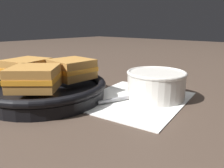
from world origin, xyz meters
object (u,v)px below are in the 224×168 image
Objects in this scene: spoon at (138,95)px; sandwich_far_left at (27,68)px; sandwich_near_left at (35,78)px; sandwich_near_right at (72,69)px; soup_bowl at (156,83)px; skillet at (46,90)px.

spoon is 0.28m from sandwich_far_left.
sandwich_near_right is (0.11, 0.02, 0.00)m from sandwich_near_left.
sandwich_far_left is (-0.15, 0.23, 0.06)m from spoon.
sandwich_near_left is 1.30× the size of sandwich_near_right.
sandwich_far_left reaches higher than soup_bowl.
sandwich_near_right and sandwich_far_left have the same top height.
soup_bowl is 0.93× the size of spoon.
sandwich_near_right reaches higher than skillet.
skillet is 0.08m from sandwich_near_left.
sandwich_near_left is at bearing -140.99° from skillet.
soup_bowl is at bearing -57.34° from sandwich_near_right.
sandwich_far_left reaches higher than spoon.
sandwich_near_left reaches higher than skillet.
sandwich_near_left is 1.14× the size of sandwich_far_left.
skillet reaches higher than spoon.
spoon is at bearing 133.03° from soup_bowl.
sandwich_far_left is (-0.07, 0.09, 0.00)m from sandwich_near_right.
sandwich_near_right is 0.11m from sandwich_far_left.
sandwich_near_right is (0.06, -0.02, 0.04)m from skillet.
sandwich_near_right is (-0.11, 0.17, 0.03)m from soup_bowl.
spoon is at bearing -32.92° from sandwich_near_left.
sandwich_far_left is at bearing 124.90° from soup_bowl.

